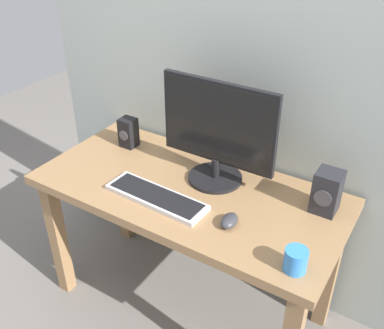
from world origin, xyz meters
TOP-DOWN VIEW (x-y plane):
  - ground_plane at (0.00, 0.00)m, footprint 6.00×6.00m
  - desk at (0.00, 0.00)m, footprint 1.31×0.62m
  - monitor at (0.07, 0.12)m, footprint 0.51×0.23m
  - keyboard_primary at (-0.06, -0.14)m, footprint 0.45×0.15m
  - mouse at (0.26, -0.13)m, footprint 0.07×0.10m
  - speaker_right at (0.53, 0.15)m, footprint 0.10×0.10m
  - speaker_left at (-0.43, 0.15)m, footprint 0.08×0.08m
  - coffee_mug at (0.55, -0.21)m, footprint 0.08×0.08m

SIDE VIEW (x-z plane):
  - ground_plane at x=0.00m, z-range 0.00..0.00m
  - desk at x=0.00m, z-range 0.25..0.97m
  - keyboard_primary at x=-0.06m, z-range 0.71..0.73m
  - mouse at x=0.26m, z-range 0.71..0.75m
  - coffee_mug at x=0.55m, z-range 0.71..0.80m
  - speaker_left at x=-0.43m, z-range 0.71..0.86m
  - speaker_right at x=0.53m, z-range 0.71..0.89m
  - monitor at x=0.07m, z-range 0.72..1.16m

